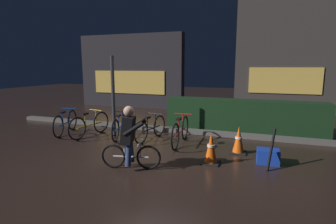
{
  "coord_description": "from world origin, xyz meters",
  "views": [
    {
      "loc": [
        2.31,
        -5.31,
        1.98
      ],
      "look_at": [
        0.2,
        0.6,
        0.9
      ],
      "focal_mm": 28.22,
      "sensor_mm": 36.0,
      "label": 1
    }
  ],
  "objects": [
    {
      "name": "ground_plane",
      "position": [
        0.0,
        0.0,
        0.0
      ],
      "size": [
        40.0,
        40.0,
        0.0
      ],
      "primitive_type": "plane",
      "color": "black"
    },
    {
      "name": "street_post",
      "position": [
        -1.67,
        1.2,
        1.14
      ],
      "size": [
        0.1,
        0.1,
        2.29
      ],
      "primitive_type": "cylinder",
      "color": "#2D2D33",
      "rests_on": "ground"
    },
    {
      "name": "parked_bike_center_left",
      "position": [
        -1.4,
        1.07,
        0.32
      ],
      "size": [
        0.48,
        1.51,
        0.71
      ],
      "rotation": [
        0.0,
        0.0,
        1.8
      ],
      "color": "black",
      "rests_on": "ground"
    },
    {
      "name": "traffic_cone_far",
      "position": [
        1.87,
        0.77,
        0.31
      ],
      "size": [
        0.36,
        0.36,
        0.64
      ],
      "color": "black",
      "rests_on": "ground"
    },
    {
      "name": "parked_bike_right_mid",
      "position": [
        0.4,
        0.98,
        0.35
      ],
      "size": [
        0.46,
        1.66,
        0.76
      ],
      "rotation": [
        0.0,
        0.0,
        1.61
      ],
      "color": "black",
      "rests_on": "ground"
    },
    {
      "name": "traffic_cone_near",
      "position": [
        1.39,
        -0.1,
        0.32
      ],
      "size": [
        0.36,
        0.36,
        0.67
      ],
      "color": "black",
      "rests_on": "ground"
    },
    {
      "name": "closed_umbrella",
      "position": [
        2.55,
        0.05,
        0.38
      ],
      "size": [
        0.17,
        0.45,
        0.77
      ],
      "primitive_type": "cylinder",
      "rotation": [
        0.0,
        0.51,
        1.31
      ],
      "color": "black",
      "rests_on": "ground"
    },
    {
      "name": "cyclist",
      "position": [
        -0.06,
        -0.89,
        0.63
      ],
      "size": [
        1.17,
        0.5,
        1.25
      ],
      "rotation": [
        0.0,
        0.0,
        0.23
      ],
      "color": "black",
      "rests_on": "ground"
    },
    {
      "name": "hedge_row",
      "position": [
        1.8,
        3.1,
        0.48
      ],
      "size": [
        4.8,
        0.7,
        0.97
      ],
      "primitive_type": "cube",
      "color": "black",
      "rests_on": "ground"
    },
    {
      "name": "storefront_right",
      "position": [
        3.18,
        7.2,
        2.45
      ],
      "size": [
        4.13,
        0.54,
        4.92
      ],
      "color": "#383330",
      "rests_on": "ground"
    },
    {
      "name": "blue_crate",
      "position": [
        2.51,
        0.3,
        0.15
      ],
      "size": [
        0.46,
        0.35,
        0.3
      ],
      "primitive_type": "cube",
      "rotation": [
        0.0,
        0.0,
        0.06
      ],
      "color": "#193DB7",
      "rests_on": "ground"
    },
    {
      "name": "parked_bike_left_mid",
      "position": [
        -2.3,
        0.91,
        0.34
      ],
      "size": [
        0.46,
        1.59,
        0.73
      ],
      "rotation": [
        0.0,
        0.0,
        1.43
      ],
      "color": "black",
      "rests_on": "ground"
    },
    {
      "name": "sidewalk_curb",
      "position": [
        0.0,
        2.2,
        0.06
      ],
      "size": [
        12.0,
        0.24,
        0.12
      ],
      "primitive_type": "cube",
      "color": "#56544F",
      "rests_on": "ground"
    },
    {
      "name": "parked_bike_leftmost",
      "position": [
        -3.16,
        0.91,
        0.33
      ],
      "size": [
        0.54,
        1.54,
        0.73
      ],
      "rotation": [
        0.0,
        0.0,
        1.86
      ],
      "color": "black",
      "rests_on": "ground"
    },
    {
      "name": "storefront_left",
      "position": [
        -3.86,
        6.5,
        1.75
      ],
      "size": [
        5.37,
        0.54,
        3.53
      ],
      "color": "#262328",
      "rests_on": "ground"
    },
    {
      "name": "parked_bike_center_right",
      "position": [
        -0.49,
        1.13,
        0.32
      ],
      "size": [
        0.46,
        1.51,
        0.7
      ],
      "rotation": [
        0.0,
        0.0,
        1.4
      ],
      "color": "black",
      "rests_on": "ground"
    }
  ]
}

